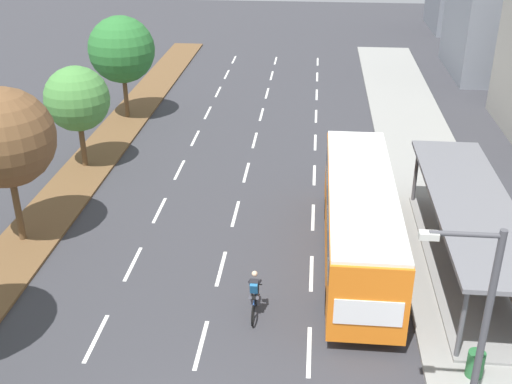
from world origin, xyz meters
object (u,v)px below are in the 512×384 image
(median_tree_fourth, at_px, (122,50))
(trash_bin, at_px, (475,364))
(bus, at_px, (360,215))
(bus_shelter, at_px, (475,228))
(median_tree_second, at_px, (4,138))
(median_tree_third, at_px, (77,99))
(streetlight, at_px, (476,330))
(cyclist, at_px, (254,296))

(median_tree_fourth, height_order, trash_bin, median_tree_fourth)
(bus, xyz_separation_m, median_tree_fourth, (-13.61, 15.52, 2.30))
(bus_shelter, relative_size, median_tree_second, 1.80)
(median_tree_third, relative_size, streetlight, 0.81)
(trash_bin, bearing_deg, bus, 116.65)
(bus, relative_size, median_tree_fourth, 1.81)
(median_tree_second, relative_size, trash_bin, 7.60)
(bus_shelter, bearing_deg, median_tree_third, 155.70)
(median_tree_second, relative_size, streetlight, 0.99)
(cyclist, height_order, streetlight, streetlight)
(bus_shelter, distance_m, median_tree_second, 18.27)
(streetlight, xyz_separation_m, trash_bin, (1.03, 2.70, -3.31))
(bus, distance_m, streetlight, 9.51)
(cyclist, xyz_separation_m, median_tree_second, (-10.10, 4.08, 3.82))
(median_tree_second, bearing_deg, median_tree_fourth, 89.35)
(bus_shelter, relative_size, median_tree_fourth, 1.87)
(bus_shelter, distance_m, bus, 4.29)
(median_tree_third, bearing_deg, median_tree_fourth, 89.06)
(bus_shelter, xyz_separation_m, median_tree_second, (-18.06, 0.49, 2.74))
(bus_shelter, height_order, cyclist, bus_shelter)
(median_tree_fourth, bearing_deg, trash_bin, -52.49)
(median_tree_third, bearing_deg, trash_bin, -40.09)
(median_tree_third, height_order, trash_bin, median_tree_third)
(bus_shelter, xyz_separation_m, median_tree_fourth, (-17.89, 15.77, 2.50))
(streetlight, bearing_deg, trash_bin, 69.09)
(median_tree_fourth, xyz_separation_m, streetlight, (15.77, -24.59, -0.47))
(bus_shelter, bearing_deg, cyclist, -155.72)
(streetlight, bearing_deg, bus, 103.44)
(bus, bearing_deg, bus_shelter, -3.40)
(median_tree_second, height_order, trash_bin, median_tree_second)
(cyclist, distance_m, median_tree_third, 15.72)
(median_tree_third, bearing_deg, bus_shelter, -24.30)
(bus, xyz_separation_m, trash_bin, (3.20, -6.38, -1.49))
(bus, relative_size, streetlight, 1.74)
(bus_shelter, xyz_separation_m, trash_bin, (-1.08, -6.12, -1.29))
(bus_shelter, distance_m, streetlight, 9.29)
(bus, bearing_deg, median_tree_third, 150.16)
(median_tree_second, xyz_separation_m, median_tree_fourth, (0.17, 15.28, -0.24))
(bus, xyz_separation_m, median_tree_second, (-13.78, 0.24, 2.54))
(median_tree_second, xyz_separation_m, streetlight, (15.95, -9.31, -0.72))
(bus, xyz_separation_m, cyclist, (-3.68, -3.84, -1.28))
(median_tree_third, xyz_separation_m, trash_bin, (16.93, -14.25, -3.14))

